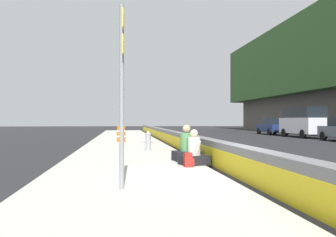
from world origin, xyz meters
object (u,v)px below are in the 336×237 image
object	(u,v)px
route_sign_post	(122,83)
parked_car_midline	(304,121)
backpack	(188,160)
fire_hydrant	(148,140)
seated_person_middle	(187,149)
parked_car_far	(272,126)
seated_person_foreground	(194,154)
construction_barrel	(121,134)

from	to	relation	value
route_sign_post	parked_car_midline	distance (m)	26.97
backpack	fire_hydrant	bearing A→B (deg)	6.98
seated_person_middle	backpack	distance (m)	1.59
route_sign_post	backpack	distance (m)	4.15
seated_person_middle	backpack	bearing A→B (deg)	171.77
seated_person_middle	parked_car_midline	size ratio (longest dim) A/B	0.23
fire_hydrant	parked_car_far	xyz separation A→B (m)	(19.47, -13.95, 0.27)
fire_hydrant	parked_car_midline	bearing A→B (deg)	-46.87
route_sign_post	fire_hydrant	world-z (taller)	route_sign_post
route_sign_post	backpack	world-z (taller)	route_sign_post
seated_person_foreground	backpack	world-z (taller)	seated_person_foreground
backpack	construction_barrel	size ratio (longest dim) A/B	0.42
seated_person_foreground	construction_barrel	world-z (taller)	seated_person_foreground
seated_person_foreground	construction_barrel	size ratio (longest dim) A/B	1.12
seated_person_middle	parked_car_far	size ratio (longest dim) A/B	0.26
parked_car_midline	parked_car_far	size ratio (longest dim) A/B	1.14
route_sign_post	backpack	xyz separation A→B (m)	(3.18, -1.89, -1.88)
fire_hydrant	backpack	world-z (taller)	fire_hydrant
fire_hydrant	construction_barrel	bearing A→B (deg)	10.23
seated_person_foreground	parked_car_midline	distance (m)	22.77
parked_car_far	parked_car_midline	bearing A→B (deg)	-179.16
backpack	parked_car_far	xyz separation A→B (m)	(25.38, -13.23, 0.53)
backpack	construction_barrel	distance (m)	12.64
route_sign_post	fire_hydrant	xyz separation A→B (m)	(9.09, -1.17, -1.62)
route_sign_post	seated_person_middle	size ratio (longest dim) A/B	3.05
parked_car_midline	seated_person_middle	bearing A→B (deg)	143.21
route_sign_post	construction_barrel	bearing A→B (deg)	0.06
route_sign_post	parked_car_far	distance (m)	32.34
construction_barrel	parked_car_far	bearing A→B (deg)	-49.58
backpack	route_sign_post	bearing A→B (deg)	149.19
seated_person_foreground	parked_car_far	xyz separation A→B (m)	(24.93, -12.97, 0.39)
seated_person_foreground	backpack	distance (m)	0.53
seated_person_middle	backpack	world-z (taller)	seated_person_middle
seated_person_middle	parked_car_far	world-z (taller)	parked_car_far
construction_barrel	seated_person_foreground	bearing A→B (deg)	-169.80
parked_car_midline	route_sign_post	bearing A→B (deg)	145.64
parked_car_midline	seated_person_foreground	bearing A→B (deg)	144.95
backpack	construction_barrel	world-z (taller)	construction_barrel
fire_hydrant	parked_car_far	size ratio (longest dim) A/B	0.19
seated_person_foreground	seated_person_middle	size ratio (longest dim) A/B	0.90
seated_person_foreground	parked_car_midline	size ratio (longest dim) A/B	0.21
fire_hydrant	seated_person_foreground	size ratio (longest dim) A/B	0.83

